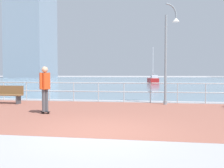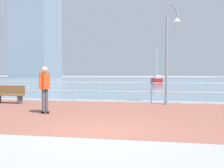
{
  "view_description": "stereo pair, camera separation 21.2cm",
  "coord_description": "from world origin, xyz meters",
  "px_view_note": "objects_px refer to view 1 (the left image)",
  "views": [
    {
      "loc": [
        1.31,
        -6.3,
        1.55
      ],
      "look_at": [
        -0.25,
        4.04,
        1.1
      ],
      "focal_mm": 39.17,
      "sensor_mm": 36.0,
      "label": 1
    },
    {
      "loc": [
        1.52,
        -6.27,
        1.55
      ],
      "look_at": [
        -0.25,
        4.04,
        1.1
      ],
      "focal_mm": 39.17,
      "sensor_mm": 36.0,
      "label": 2
    }
  ],
  "objects_px": {
    "skateboarder": "(45,85)",
    "park_bench": "(8,94)",
    "sailboat_navy": "(153,80)",
    "lamppost": "(169,49)"
  },
  "relations": [
    {
      "from": "park_bench",
      "to": "sailboat_navy",
      "type": "relative_size",
      "value": 0.29
    },
    {
      "from": "lamppost",
      "to": "sailboat_navy",
      "type": "relative_size",
      "value": 0.9
    },
    {
      "from": "park_bench",
      "to": "lamppost",
      "type": "bearing_deg",
      "value": 6.13
    },
    {
      "from": "skateboarder",
      "to": "park_bench",
      "type": "height_order",
      "value": "skateboarder"
    },
    {
      "from": "lamppost",
      "to": "park_bench",
      "type": "bearing_deg",
      "value": -173.87
    },
    {
      "from": "lamppost",
      "to": "sailboat_navy",
      "type": "height_order",
      "value": "sailboat_navy"
    },
    {
      "from": "park_bench",
      "to": "sailboat_navy",
      "type": "xyz_separation_m",
      "value": [
        7.83,
        25.91,
        0.05
      ]
    },
    {
      "from": "skateboarder",
      "to": "lamppost",
      "type": "bearing_deg",
      "value": 36.32
    },
    {
      "from": "lamppost",
      "to": "park_bench",
      "type": "relative_size",
      "value": 3.1
    },
    {
      "from": "lamppost",
      "to": "park_bench",
      "type": "xyz_separation_m",
      "value": [
        -8.17,
        -0.88,
        -2.31
      ]
    }
  ]
}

